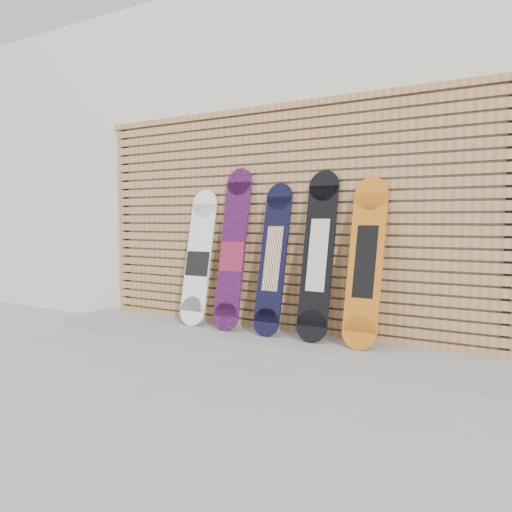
% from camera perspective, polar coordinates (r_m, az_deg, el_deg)
% --- Properties ---
extents(ground, '(80.00, 80.00, 0.00)m').
position_cam_1_polar(ground, '(4.12, -2.33, -12.68)').
color(ground, '#959597').
rests_on(ground, ground).
extents(building, '(12.00, 5.00, 3.60)m').
position_cam_1_polar(building, '(7.03, 17.10, 8.92)').
color(building, silver).
rests_on(building, ground).
extents(concrete_step, '(4.60, 0.70, 0.12)m').
position_cam_1_polar(concrete_step, '(4.74, 0.64, -9.68)').
color(concrete_step, gray).
rests_on(concrete_step, ground).
extents(slat_wall, '(4.26, 0.08, 2.29)m').
position_cam_1_polar(slat_wall, '(4.85, 2.36, 4.33)').
color(slat_wall, '#AB7947').
rests_on(slat_wall, ground).
extents(snowboard_0, '(0.30, 0.31, 1.39)m').
position_cam_1_polar(snowboard_0, '(5.15, -6.58, -0.23)').
color(snowboard_0, white).
rests_on(snowboard_0, concrete_step).
extents(snowboard_1, '(0.28, 0.33, 1.59)m').
position_cam_1_polar(snowboard_1, '(4.89, -2.68, 0.73)').
color(snowboard_1, black).
rests_on(snowboard_1, concrete_step).
extents(snowboard_2, '(0.27, 0.34, 1.43)m').
position_cam_1_polar(snowboard_2, '(4.66, 1.97, -0.30)').
color(snowboard_2, black).
rests_on(snowboard_2, concrete_step).
extents(snowboard_3, '(0.29, 0.33, 1.52)m').
position_cam_1_polar(snowboard_3, '(4.46, 7.11, 0.11)').
color(snowboard_3, black).
rests_on(snowboard_3, concrete_step).
extents(snowboard_4, '(0.30, 0.36, 1.45)m').
position_cam_1_polar(snowboard_4, '(4.30, 12.41, -0.63)').
color(snowboard_4, orange).
rests_on(snowboard_4, concrete_step).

